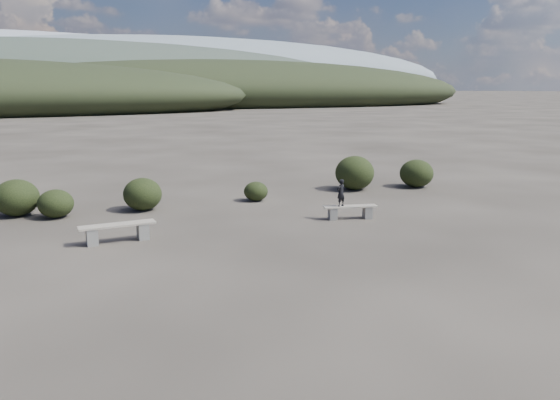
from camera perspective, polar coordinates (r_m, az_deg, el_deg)
name	(u,v)px	position (r m, az deg, el deg)	size (l,w,h in m)	color
ground	(362,280)	(11.79, 8.54, -8.26)	(1200.00, 1200.00, 0.00)	#2B2722
bench_left	(118,231)	(14.98, -16.60, -3.12)	(1.98, 0.49, 0.49)	slate
bench_right	(350,211)	(17.01, 7.35, -1.14)	(1.70, 0.75, 0.42)	slate
seated_person	(341,193)	(16.81, 6.38, 0.76)	(0.31, 0.20, 0.84)	black
shrub_a	(56,204)	(18.41, -22.39, -0.35)	(1.09, 1.09, 0.89)	black
shrub_b	(143,194)	(18.60, -14.17, 0.60)	(1.26, 1.26, 1.08)	black
shrub_c	(256,191)	(19.61, -2.54, 0.92)	(0.87, 0.87, 0.69)	black
shrub_d	(355,173)	(21.91, 7.81, 2.83)	(1.54, 1.54, 1.35)	black
shrub_e	(417,173)	(22.97, 14.08, 2.72)	(1.36, 1.36, 1.13)	black
shrub_f	(17,198)	(19.15, -25.82, 0.22)	(1.38, 1.38, 1.17)	black
mountain_ridges	(35,76)	(348.50, -24.22, 11.76)	(500.00, 400.00, 56.00)	black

